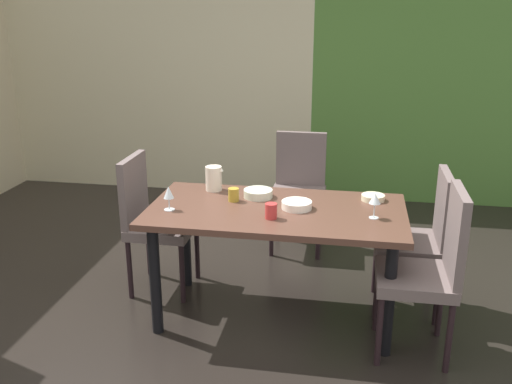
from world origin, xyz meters
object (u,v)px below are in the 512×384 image
Objects in this scene: wine_glass_near_window at (375,200)px; wine_glass_east at (169,193)px; chair_right_near at (431,265)px; serving_bowl_corner at (258,193)px; chair_head_far at (299,184)px; cup_rear at (234,195)px; dining_table at (276,223)px; pitcher_front at (214,178)px; serving_bowl_south at (297,205)px; serving_bowl_center at (373,198)px; chair_left_far at (151,216)px; chair_right_far at (421,234)px; cup_north at (271,211)px.

wine_glass_east is at bearing -176.61° from wine_glass_near_window.
chair_right_near is 5.31× the size of serving_bowl_corner.
cup_rear is (-0.32, -1.11, 0.26)m from chair_head_far.
dining_table is at bearing -52.29° from serving_bowl_corner.
chair_right_near is 1.53m from pitcher_front.
chair_right_near is at bearing -18.61° from serving_bowl_south.
serving_bowl_center is (0.60, 0.26, 0.12)m from dining_table.
chair_head_far is 11.14× the size of cup_rear.
chair_right_near reaches higher than dining_table.
wine_glass_near_window is at bearing 78.06° from chair_left_far.
pitcher_front is (-1.40, 0.54, 0.28)m from chair_right_near.
wine_glass_near_window is at bearing -10.41° from serving_bowl_south.
chair_right_near reaches higher than chair_right_far.
serving_bowl_center is 1.62× the size of cup_north.
chair_right_far reaches higher than serving_bowl_south.
wine_glass_east is 0.47m from pitcher_front.
pitcher_front reaches higher than cup_north.
chair_right_near is at bearing -15.23° from dining_table.
serving_bowl_corner is (-0.75, 0.26, -0.09)m from wine_glass_near_window.
cup_rear is 0.92× the size of cup_north.
chair_left_far is 11.34× the size of cup_rear.
chair_left_far is at bearing -179.74° from serving_bowl_center.
dining_table is at bearing -31.42° from pitcher_front.
chair_right_near is at bearing -4.43° from cup_north.
serving_bowl_south is at bearing 11.68° from wine_glass_east.
chair_head_far is at bearing 61.40° from pitcher_front.
cup_north is at bearing -92.14° from dining_table.
chair_right_near reaches higher than serving_bowl_south.
serving_bowl_corner is 1.13× the size of pitcher_front.
chair_right_near is 1.19m from serving_bowl_corner.
chair_head_far is (0.02, 1.20, -0.12)m from dining_table.
pitcher_front is (0.45, 0.04, 0.29)m from chair_left_far.
chair_right_far is at bearing 3.21° from serving_bowl_corner.
chair_right_far is (-0.00, 0.51, -0.02)m from chair_right_near.
cup_rear is at bearing 75.60° from chair_left_far.
chair_right_near is 1.61m from wine_glass_east.
cup_rear is at bearing 170.12° from serving_bowl_south.
cup_north is (-0.94, 0.07, 0.24)m from chair_right_near.
chair_right_far is 5.70× the size of pitcher_front.
chair_head_far reaches higher than serving_bowl_center.
chair_head_far is 1.18m from cup_rear.
dining_table is at bearing 88.83° from chair_head_far.
dining_table is 9.45× the size of pitcher_front.
wine_glass_near_window is (-0.33, 0.18, 0.31)m from chair_right_near.
serving_bowl_corner is (0.50, 0.34, -0.08)m from wine_glass_east.
chair_head_far is at bearing 63.31° from wine_glass_east.
cup_rear is (-0.14, -0.10, 0.02)m from serving_bowl_corner.
chair_right_near is 1.05× the size of chair_right_far.
chair_right_far is at bearing 90.00° from chair_left_far.
wine_glass_east is at bearing -146.94° from cup_rear.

